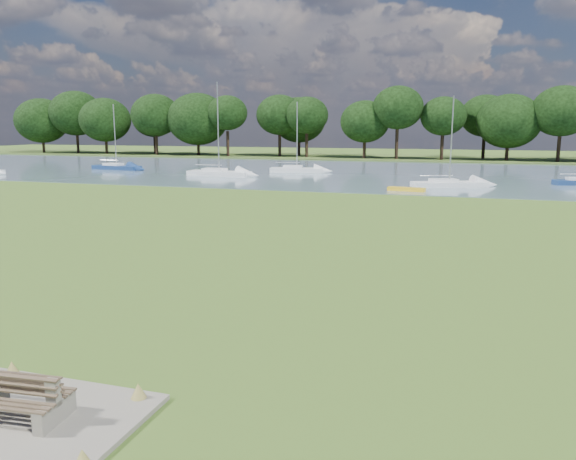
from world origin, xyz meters
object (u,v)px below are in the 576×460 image
(bench_pair, at_px, (19,399))
(sailboat_1, at_px, (448,182))
(sailboat_0, at_px, (116,166))
(sailboat_6, at_px, (296,168))
(sailboat_9, at_px, (218,171))
(kayak, at_px, (406,189))

(bench_pair, xyz_separation_m, sailboat_1, (6.10, 42.74, -0.01))
(sailboat_0, bearing_deg, sailboat_6, 14.35)
(sailboat_6, bearing_deg, bench_pair, -88.31)
(bench_pair, distance_m, sailboat_9, 49.93)
(sailboat_9, bearing_deg, sailboat_1, -6.61)
(sailboat_1, distance_m, sailboat_9, 23.81)
(kayak, bearing_deg, sailboat_1, 60.68)
(sailboat_1, bearing_deg, bench_pair, -120.93)
(kayak, xyz_separation_m, sailboat_0, (-35.60, 12.38, 0.30))
(kayak, distance_m, sailboat_9, 21.94)
(sailboat_1, height_order, sailboat_9, sailboat_9)
(sailboat_0, bearing_deg, sailboat_9, -7.75)
(sailboat_1, xyz_separation_m, sailboat_9, (-23.46, 4.07, 0.07))
(bench_pair, xyz_separation_m, kayak, (2.96, 38.55, -0.27))
(kayak, bearing_deg, sailboat_9, 165.44)
(kayak, height_order, sailboat_1, sailboat_1)
(bench_pair, distance_m, sailboat_1, 43.17)
(sailboat_0, height_order, sailboat_1, sailboat_0)
(sailboat_0, relative_size, sailboat_9, 0.80)
(sailboat_1, xyz_separation_m, sailboat_6, (-16.92, 10.88, 0.06))
(sailboat_6, bearing_deg, sailboat_0, 177.31)
(sailboat_0, bearing_deg, bench_pair, -50.02)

